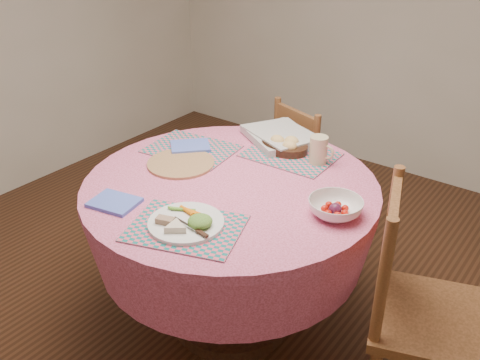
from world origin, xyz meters
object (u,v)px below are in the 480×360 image
(bread_bowl, at_px, (285,145))
(latte_mug, at_px, (319,150))
(wicker_trivet, at_px, (181,163))
(dinner_plate, at_px, (186,222))
(dining_table, at_px, (231,222))
(chair_right, at_px, (418,306))
(chair_back, at_px, (310,169))
(fruit_bowl, at_px, (335,208))

(bread_bowl, xyz_separation_m, latte_mug, (0.19, -0.02, 0.04))
(wicker_trivet, xyz_separation_m, dinner_plate, (0.36, -0.36, 0.02))
(dining_table, bearing_deg, bread_bowl, 88.04)
(chair_right, bearing_deg, wicker_trivet, 72.53)
(chair_back, bearing_deg, latte_mug, 140.10)
(wicker_trivet, bearing_deg, dinner_plate, -45.20)
(chair_right, bearing_deg, dining_table, 73.28)
(chair_back, relative_size, wicker_trivet, 2.81)
(chair_back, bearing_deg, chair_right, 156.45)
(wicker_trivet, height_order, bread_bowl, bread_bowl)
(dining_table, distance_m, dinner_plate, 0.43)
(dining_table, height_order, fruit_bowl, fruit_bowl)
(dining_table, bearing_deg, wicker_trivet, 179.36)
(latte_mug, xyz_separation_m, fruit_bowl, (0.27, -0.34, -0.04))
(chair_right, height_order, wicker_trivet, chair_right)
(dining_table, distance_m, chair_back, 0.86)
(dining_table, xyz_separation_m, dinner_plate, (0.08, -0.36, 0.22))
(chair_right, relative_size, chair_back, 1.14)
(dining_table, relative_size, chair_back, 1.47)
(chair_back, distance_m, fruit_bowl, 1.05)
(latte_mug, bearing_deg, fruit_bowl, -52.14)
(wicker_trivet, bearing_deg, chair_right, 1.57)
(dining_table, height_order, bread_bowl, bread_bowl)
(chair_back, distance_m, bread_bowl, 0.58)
(chair_back, height_order, latte_mug, latte_mug)
(dinner_plate, relative_size, fruit_bowl, 1.20)
(bread_bowl, bearing_deg, chair_back, 103.51)
(dining_table, bearing_deg, latte_mug, 61.99)
(chair_back, distance_m, dinner_plate, 1.27)
(wicker_trivet, bearing_deg, chair_back, 77.57)
(chair_right, xyz_separation_m, fruit_bowl, (-0.36, 0.00, 0.28))
(chair_right, height_order, bread_bowl, chair_right)
(fruit_bowl, bearing_deg, wicker_trivet, -177.48)
(wicker_trivet, distance_m, dinner_plate, 0.51)
(chair_back, bearing_deg, wicker_trivet, 95.44)
(chair_right, bearing_deg, chair_back, 29.55)
(fruit_bowl, bearing_deg, chair_right, -0.42)
(chair_right, relative_size, dinner_plate, 3.44)
(chair_back, xyz_separation_m, bread_bowl, (0.11, -0.45, 0.34))
(dining_table, distance_m, chair_right, 0.83)
(chair_back, relative_size, latte_mug, 6.83)
(dinner_plate, xyz_separation_m, bread_bowl, (-0.07, 0.76, 0.01))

